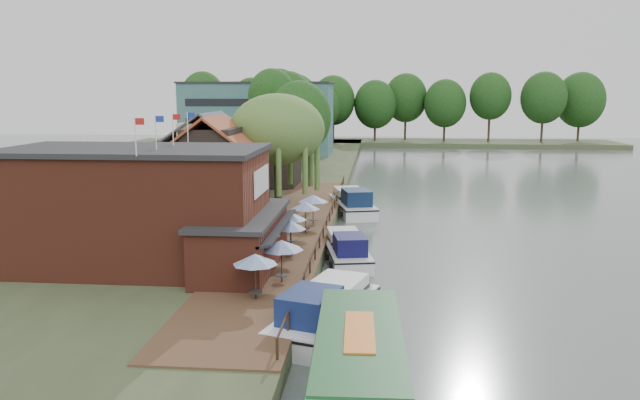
{
  "coord_description": "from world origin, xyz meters",
  "views": [
    {
      "loc": [
        -1.5,
        -36.85,
        11.47
      ],
      "look_at": [
        -6.0,
        12.0,
        3.0
      ],
      "focal_mm": 35.0,
      "sensor_mm": 36.0,
      "label": 1
    }
  ],
  "objects_px": {
    "cottage_b": "(212,156)",
    "cruiser_0": "(326,305)",
    "umbrella_0": "(255,277)",
    "swan": "(305,353)",
    "willow": "(278,151)",
    "hotel_block": "(259,118)",
    "umbrella_3": "(291,239)",
    "umbrella_5": "(306,218)",
    "umbrella_4": "(290,229)",
    "cruiser_2": "(352,200)",
    "cottage_c": "(267,148)",
    "cruiser_1": "(346,245)",
    "cottage_a": "(215,168)",
    "tour_boat": "(359,376)",
    "umbrella_2": "(264,246)",
    "umbrella_1": "(282,261)",
    "umbrella_6": "(313,210)",
    "pub": "(168,207)"
  },
  "relations": [
    {
      "from": "cottage_c",
      "to": "umbrella_5",
      "type": "height_order",
      "value": "cottage_c"
    },
    {
      "from": "cottage_a",
      "to": "umbrella_5",
      "type": "xyz_separation_m",
      "value": [
        8.26,
        -5.67,
        -2.96
      ]
    },
    {
      "from": "umbrella_1",
      "to": "cruiser_0",
      "type": "distance_m",
      "value": 4.91
    },
    {
      "from": "willow",
      "to": "cruiser_1",
      "type": "distance_m",
      "value": 16.58
    },
    {
      "from": "cottage_b",
      "to": "hotel_block",
      "type": "bearing_deg",
      "value": 94.97
    },
    {
      "from": "umbrella_1",
      "to": "umbrella_6",
      "type": "bearing_deg",
      "value": 89.39
    },
    {
      "from": "cruiser_2",
      "to": "cruiser_0",
      "type": "bearing_deg",
      "value": -104.38
    },
    {
      "from": "willow",
      "to": "umbrella_5",
      "type": "height_order",
      "value": "willow"
    },
    {
      "from": "willow",
      "to": "cruiser_1",
      "type": "xyz_separation_m",
      "value": [
        6.97,
        -14.14,
        -5.12
      ]
    },
    {
      "from": "umbrella_4",
      "to": "cruiser_2",
      "type": "relative_size",
      "value": 0.22
    },
    {
      "from": "pub",
      "to": "cottage_b",
      "type": "xyz_separation_m",
      "value": [
        -4.0,
        25.0,
        0.6
      ]
    },
    {
      "from": "umbrella_0",
      "to": "cruiser_0",
      "type": "bearing_deg",
      "value": -13.41
    },
    {
      "from": "cruiser_0",
      "to": "umbrella_1",
      "type": "bearing_deg",
      "value": 142.66
    },
    {
      "from": "pub",
      "to": "umbrella_2",
      "type": "bearing_deg",
      "value": 4.4
    },
    {
      "from": "cottage_a",
      "to": "cruiser_2",
      "type": "xyz_separation_m",
      "value": [
        11.15,
        8.23,
        -3.96
      ]
    },
    {
      "from": "cottage_b",
      "to": "swan",
      "type": "relative_size",
      "value": 21.82
    },
    {
      "from": "umbrella_0",
      "to": "umbrella_1",
      "type": "xyz_separation_m",
      "value": [
        0.87,
        3.04,
        0.0
      ]
    },
    {
      "from": "umbrella_6",
      "to": "tour_boat",
      "type": "height_order",
      "value": "umbrella_6"
    },
    {
      "from": "umbrella_1",
      "to": "umbrella_4",
      "type": "bearing_deg",
      "value": 94.64
    },
    {
      "from": "swan",
      "to": "umbrella_2",
      "type": "bearing_deg",
      "value": 109.36
    },
    {
      "from": "umbrella_0",
      "to": "cruiser_0",
      "type": "relative_size",
      "value": 0.24
    },
    {
      "from": "umbrella_2",
      "to": "tour_boat",
      "type": "height_order",
      "value": "umbrella_2"
    },
    {
      "from": "cruiser_1",
      "to": "tour_boat",
      "type": "xyz_separation_m",
      "value": [
        1.51,
        -20.82,
        0.39
      ]
    },
    {
      "from": "cottage_a",
      "to": "swan",
      "type": "relative_size",
      "value": 19.55
    },
    {
      "from": "cottage_b",
      "to": "cruiser_0",
      "type": "xyz_separation_m",
      "value": [
        14.1,
        -31.75,
        -4.03
      ]
    },
    {
      "from": "umbrella_2",
      "to": "umbrella_0",
      "type": "bearing_deg",
      "value": -83.58
    },
    {
      "from": "umbrella_3",
      "to": "umbrella_5",
      "type": "distance_m",
      "value": 6.9
    },
    {
      "from": "umbrella_0",
      "to": "umbrella_4",
      "type": "xyz_separation_m",
      "value": [
        0.21,
        11.24,
        0.0
      ]
    },
    {
      "from": "cruiser_0",
      "to": "cottage_a",
      "type": "bearing_deg",
      "value": 134.36
    },
    {
      "from": "cottage_c",
      "to": "swan",
      "type": "distance_m",
      "value": 45.53
    },
    {
      "from": "hotel_block",
      "to": "willow",
      "type": "bearing_deg",
      "value": -77.29
    },
    {
      "from": "cottage_c",
      "to": "willow",
      "type": "height_order",
      "value": "willow"
    },
    {
      "from": "cottage_a",
      "to": "umbrella_0",
      "type": "relative_size",
      "value": 3.62
    },
    {
      "from": "umbrella_1",
      "to": "umbrella_5",
      "type": "bearing_deg",
      "value": 90.34
    },
    {
      "from": "pub",
      "to": "umbrella_6",
      "type": "relative_size",
      "value": 8.22
    },
    {
      "from": "umbrella_1",
      "to": "willow",
      "type": "bearing_deg",
      "value": 99.51
    },
    {
      "from": "cruiser_1",
      "to": "cruiser_2",
      "type": "xyz_separation_m",
      "value": [
        -0.32,
        17.37,
        0.2
      ]
    },
    {
      "from": "willow",
      "to": "cottage_c",
      "type": "bearing_deg",
      "value": 104.04
    },
    {
      "from": "cruiser_2",
      "to": "swan",
      "type": "distance_m",
      "value": 33.49
    },
    {
      "from": "cruiser_0",
      "to": "cottage_b",
      "type": "bearing_deg",
      "value": 131.27
    },
    {
      "from": "umbrella_4",
      "to": "cruiser_1",
      "type": "bearing_deg",
      "value": 7.51
    },
    {
      "from": "cottage_c",
      "to": "willow",
      "type": "bearing_deg",
      "value": -75.96
    },
    {
      "from": "cottage_b",
      "to": "umbrella_2",
      "type": "height_order",
      "value": "cottage_b"
    },
    {
      "from": "cruiser_0",
      "to": "willow",
      "type": "bearing_deg",
      "value": 121.18
    },
    {
      "from": "umbrella_0",
      "to": "hotel_block",
      "type": "bearing_deg",
      "value": 100.65
    },
    {
      "from": "umbrella_0",
      "to": "tour_boat",
      "type": "bearing_deg",
      "value": -58.68
    },
    {
      "from": "cottage_b",
      "to": "cruiser_0",
      "type": "relative_size",
      "value": 0.95
    },
    {
      "from": "umbrella_0",
      "to": "swan",
      "type": "xyz_separation_m",
      "value": [
        3.04,
        -4.36,
        -2.07
      ]
    },
    {
      "from": "cottage_b",
      "to": "tour_boat",
      "type": "distance_m",
      "value": 43.21
    },
    {
      "from": "willow",
      "to": "umbrella_0",
      "type": "distance_m",
      "value": 26.34
    }
  ]
}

